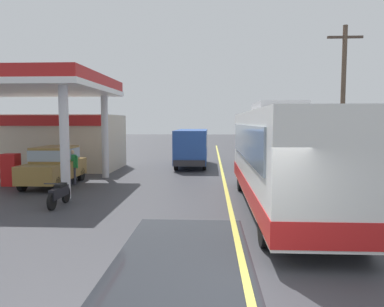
{
  "coord_description": "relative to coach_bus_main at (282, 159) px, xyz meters",
  "views": [
    {
      "loc": [
        -0.68,
        -5.93,
        2.99
      ],
      "look_at": [
        -1.5,
        10.0,
        1.6
      ],
      "focal_mm": 34.31,
      "sensor_mm": 36.0,
      "label": 1
    }
  ],
  "objects": [
    {
      "name": "coach_bus_main",
      "position": [
        0.0,
        0.0,
        0.0
      ],
      "size": [
        2.6,
        11.04,
        3.69
      ],
      "color": "white",
      "rests_on": "ground"
    },
    {
      "name": "pedestrian_near_pump",
      "position": [
        -10.4,
        7.93,
        -0.79
      ],
      "size": [
        0.55,
        0.22,
        1.66
      ],
      "color": "#33333F",
      "rests_on": "ground"
    },
    {
      "name": "wet_puddle_patch",
      "position": [
        -3.02,
        -4.46,
        -1.72
      ],
      "size": [
        3.0,
        5.72,
        0.01
      ],
      "primitive_type": "cube",
      "color": "#26282D",
      "rests_on": "ground"
    },
    {
      "name": "ground",
      "position": [
        -1.75,
        13.4,
        -1.72
      ],
      "size": [
        120.0,
        120.0,
        0.0
      ],
      "primitive_type": "plane",
      "color": "#38383D"
    },
    {
      "name": "car_at_pump",
      "position": [
        -9.78,
        4.24,
        -0.71
      ],
      "size": [
        1.7,
        4.2,
        1.82
      ],
      "color": "olive",
      "rests_on": "ground"
    },
    {
      "name": "minibus_opposing_lane",
      "position": [
        -3.7,
        11.93,
        -0.25
      ],
      "size": [
        2.04,
        6.13,
        2.44
      ],
      "color": "#264C9E",
      "rests_on": "ground"
    },
    {
      "name": "pedestrian_by_shop",
      "position": [
        -9.02,
        4.49,
        -0.79
      ],
      "size": [
        0.55,
        0.22,
        1.66
      ],
      "color": "#33333F",
      "rests_on": "ground"
    },
    {
      "name": "lane_divider_stripe",
      "position": [
        -1.75,
        8.4,
        -1.72
      ],
      "size": [
        0.16,
        50.0,
        0.01
      ],
      "primitive_type": "cube",
      "color": "#D8CC4C",
      "rests_on": "ground"
    },
    {
      "name": "utility_pole_roadside",
      "position": [
        4.43,
        7.11,
        2.42
      ],
      "size": [
        1.8,
        0.24,
        7.92
      ],
      "color": "brown",
      "rests_on": "ground"
    },
    {
      "name": "motorcycle_parked_forecourt",
      "position": [
        -7.78,
        -0.01,
        -1.28
      ],
      "size": [
        0.55,
        1.8,
        0.92
      ],
      "color": "black",
      "rests_on": "ground"
    },
    {
      "name": "gas_station_roadside",
      "position": [
        -11.77,
        8.2,
        0.91
      ],
      "size": [
        9.1,
        11.95,
        5.1
      ],
      "color": "#B21E1E",
      "rests_on": "ground"
    }
  ]
}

